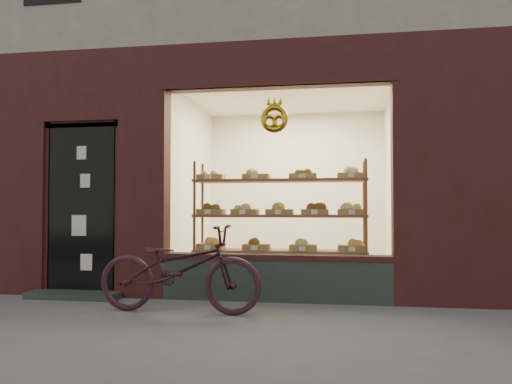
# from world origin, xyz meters

# --- Properties ---
(ground) EXTENTS (90.00, 90.00, 0.00)m
(ground) POSITION_xyz_m (0.00, 0.00, 0.00)
(ground) COLOR #525252
(display_shelf) EXTENTS (2.20, 0.45, 1.70)m
(display_shelf) POSITION_xyz_m (0.45, 2.55, 0.87)
(display_shelf) COLOR brown
(display_shelf) RESTS_ON ground
(bicycle) EXTENTS (1.78, 0.66, 0.93)m
(bicycle) POSITION_xyz_m (-0.47, 1.29, 0.46)
(bicycle) COLOR #2F171F
(bicycle) RESTS_ON ground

